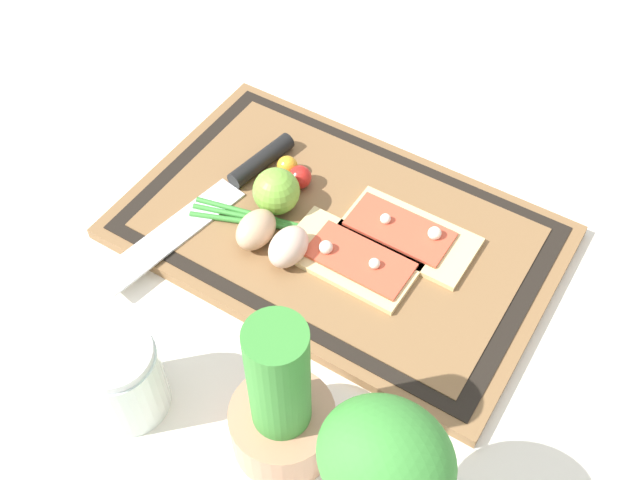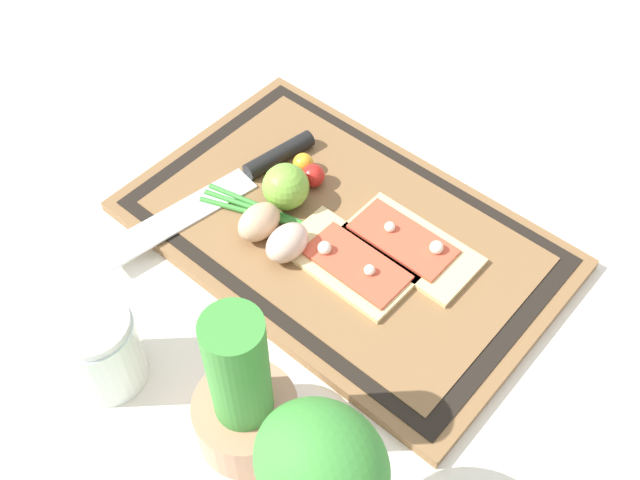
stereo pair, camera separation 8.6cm
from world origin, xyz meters
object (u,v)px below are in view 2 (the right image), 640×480
object	(u,v)px
pizza_slice_near	(409,245)
sauce_jar	(102,352)
herb_pot	(243,400)
egg_pink	(287,243)
knife	(247,175)
cherry_tomato_red	(313,176)
lime	(286,187)
herb_glass	(321,480)
pizza_slice_far	(350,262)
cherry_tomato_yellow	(303,163)
egg_brown	(259,222)

from	to	relation	value
pizza_slice_near	sauce_jar	size ratio (longest dim) A/B	1.60
pizza_slice_near	herb_pot	bearing A→B (deg)	92.69
pizza_slice_near	egg_pink	distance (m)	0.14
knife	cherry_tomato_red	size ratio (longest dim) A/B	10.36
knife	cherry_tomato_red	bearing A→B (deg)	-144.33
lime	herb_glass	distance (m)	0.40
pizza_slice_far	lime	bearing A→B (deg)	-10.95
cherry_tomato_yellow	cherry_tomato_red	bearing A→B (deg)	160.13
lime	pizza_slice_far	bearing A→B (deg)	169.05
egg_pink	herb_glass	size ratio (longest dim) A/B	0.29
lime	egg_brown	bearing A→B (deg)	99.40
cherry_tomato_red	herb_glass	bearing A→B (deg)	132.36
pizza_slice_far	egg_pink	world-z (taller)	egg_pink
herb_pot	egg_pink	bearing A→B (deg)	-58.02
pizza_slice_near	egg_pink	bearing A→B (deg)	44.60
cherry_tomato_red	herb_pot	distance (m)	0.33
pizza_slice_far	egg_brown	size ratio (longest dim) A/B	2.71
pizza_slice_far	egg_pink	distance (m)	0.07
pizza_slice_near	lime	world-z (taller)	lime
knife	cherry_tomato_yellow	bearing A→B (deg)	-126.95
pizza_slice_near	lime	xyz separation A→B (m)	(0.16, 0.04, 0.02)
egg_pink	lime	size ratio (longest dim) A/B	1.01
lime	herb_pot	distance (m)	0.29
herb_glass	herb_pot	bearing A→B (deg)	-11.69
egg_pink	cherry_tomato_yellow	bearing A→B (deg)	-55.75
egg_pink	pizza_slice_far	bearing A→B (deg)	-151.73
cherry_tomato_red	pizza_slice_near	bearing A→B (deg)	178.67
cherry_tomato_red	cherry_tomato_yellow	bearing A→B (deg)	-19.87
knife	lime	xyz separation A→B (m)	(-0.06, -0.00, 0.02)
cherry_tomato_red	herb_pot	world-z (taller)	herb_pot
sauce_jar	herb_glass	world-z (taller)	herb_glass
sauce_jar	herb_glass	size ratio (longest dim) A/B	0.51
knife	cherry_tomato_red	xyz separation A→B (m)	(-0.07, -0.05, 0.01)
pizza_slice_near	lime	bearing A→B (deg)	14.97
egg_brown	sauce_jar	bearing A→B (deg)	90.98
knife	egg_brown	size ratio (longest dim) A/B	5.30
pizza_slice_near	knife	size ratio (longest dim) A/B	0.52
cherry_tomato_yellow	herb_glass	distance (m)	0.45
pizza_slice_near	knife	distance (m)	0.22
egg_brown	cherry_tomato_red	xyz separation A→B (m)	(0.01, -0.10, -0.01)
herb_glass	egg_pink	bearing A→B (deg)	-41.84
pizza_slice_near	cherry_tomato_yellow	size ratio (longest dim) A/B	5.98
pizza_slice_near	cherry_tomato_red	bearing A→B (deg)	-1.33
pizza_slice_near	herb_pot	world-z (taller)	herb_pot
cherry_tomato_yellow	pizza_slice_far	bearing A→B (deg)	151.17
knife	lime	bearing A→B (deg)	-176.85
knife	egg_pink	distance (m)	0.13
pizza_slice_near	knife	xyz separation A→B (m)	(0.22, 0.05, 0.00)
pizza_slice_near	herb_glass	world-z (taller)	herb_glass
pizza_slice_near	egg_brown	bearing A→B (deg)	33.78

